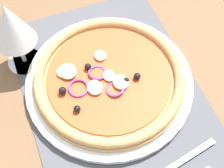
# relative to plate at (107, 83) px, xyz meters

# --- Properties ---
(ground_plane) EXTENTS (1.90, 1.40, 0.02)m
(ground_plane) POSITION_rel_plate_xyz_m (-0.02, -0.00, -0.02)
(ground_plane) COLOR brown
(placemat) EXTENTS (0.44, 0.30, 0.00)m
(placemat) POSITION_rel_plate_xyz_m (-0.02, -0.00, -0.01)
(placemat) COLOR #4C4C51
(placemat) RESTS_ON ground_plane
(plate) EXTENTS (0.30, 0.30, 0.01)m
(plate) POSITION_rel_plate_xyz_m (0.00, 0.00, 0.00)
(plate) COLOR white
(plate) RESTS_ON placemat
(pizza) EXTENTS (0.27, 0.27, 0.03)m
(pizza) POSITION_rel_plate_xyz_m (0.00, 0.00, 0.02)
(pizza) COLOR tan
(pizza) RESTS_ON plate
(wine_glass) EXTENTS (0.07, 0.07, 0.15)m
(wine_glass) POSITION_rel_plate_xyz_m (0.11, 0.13, 0.09)
(wine_glass) COLOR silver
(wine_glass) RESTS_ON ground_plane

